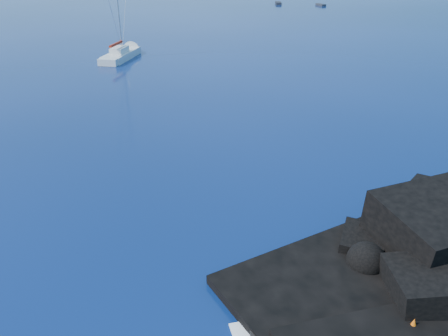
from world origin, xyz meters
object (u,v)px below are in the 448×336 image
Objects in this scene: sailboat at (122,59)px; distant_boat_b at (321,6)px; marker_cone at (413,325)px; distant_boat_a at (278,4)px.

distant_boat_b is at bearing 69.51° from sailboat.
distant_boat_a is at bearing 77.37° from marker_cone.
distant_boat_a is (28.49, 127.21, -0.64)m from marker_cone.
sailboat is 55.24m from marker_cone.
sailboat is 23.96× the size of marker_cone.
sailboat is 85.22m from distant_boat_a.
sailboat is 86.23m from distant_boat_b.
distant_boat_b is (53.87, 67.33, 0.00)m from sailboat.
sailboat reaches higher than marker_cone.
distant_boat_b is (39.75, 120.73, -0.64)m from marker_cone.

